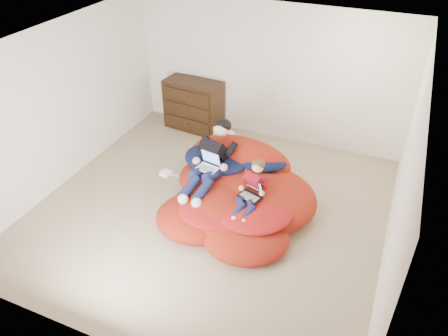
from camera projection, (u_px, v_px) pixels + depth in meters
room_shell at (210, 198)px, 6.47m from camera, size 5.10×5.10×2.77m
dresser at (194, 105)px, 8.45m from camera, size 1.13×0.66×0.97m
beanbag_pile at (237, 194)px, 6.51m from camera, size 2.24×2.29×0.86m
cream_pillow at (224, 136)px, 7.20m from camera, size 0.40×0.25×0.25m
older_boy at (212, 156)px, 6.53m from camera, size 0.46×1.36×0.81m
younger_boy at (252, 187)px, 6.07m from camera, size 0.33×0.86×0.59m
laptop_white at (209, 164)px, 6.47m from camera, size 0.34×0.32×0.23m
laptop_black at (251, 191)px, 6.07m from camera, size 0.36×0.38×0.23m
power_adapter at (166, 173)px, 6.65m from camera, size 0.17×0.17×0.05m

